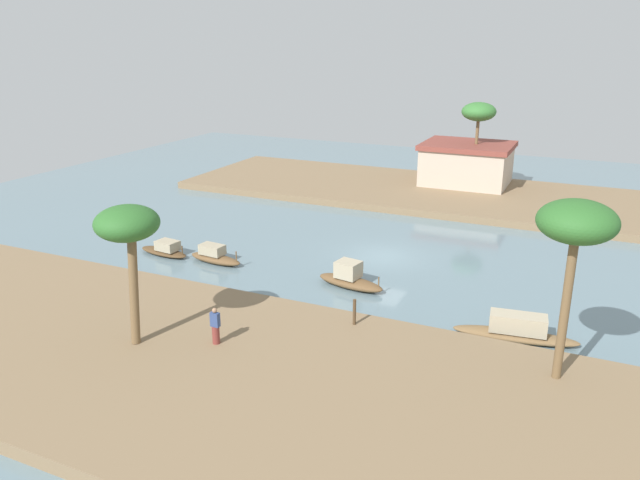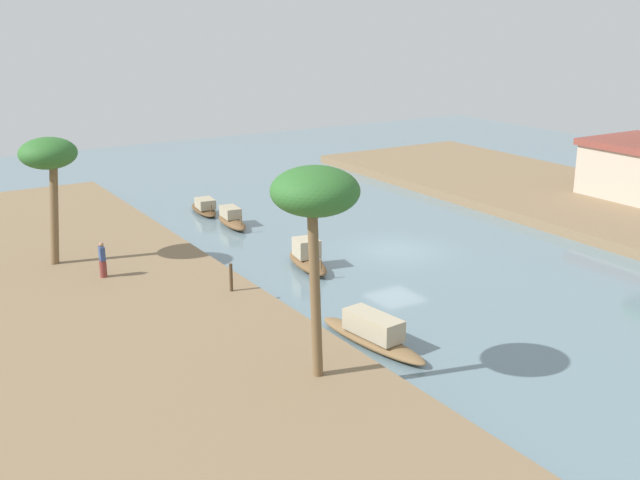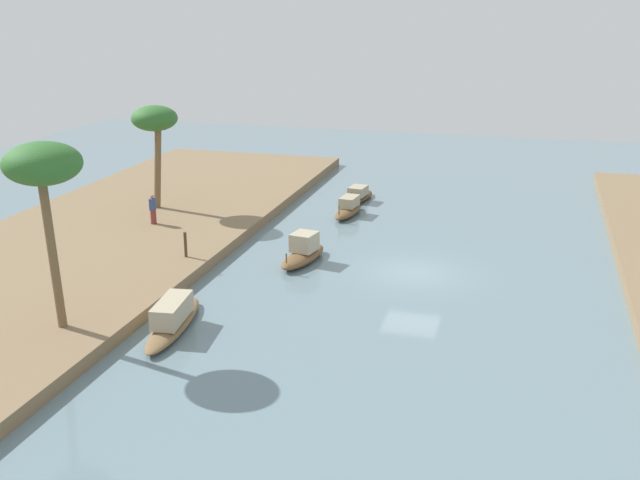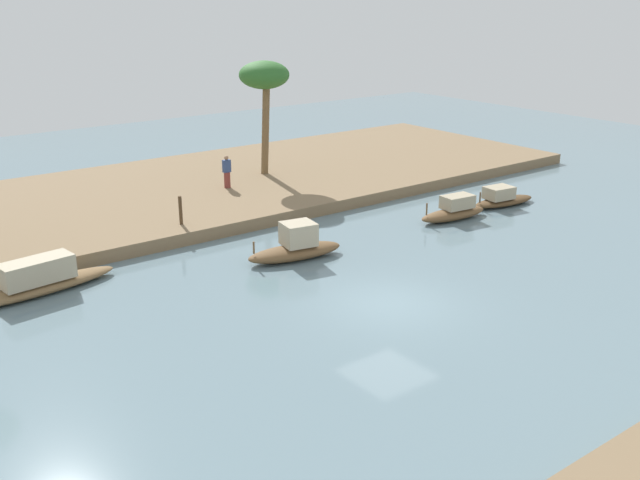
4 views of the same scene
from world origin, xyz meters
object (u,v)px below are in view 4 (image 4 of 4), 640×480
sampan_upstream_small (502,199)px  mooring_post (181,210)px  sampan_downstream_large (296,247)px  sampan_foreground (454,211)px  person_on_near_bank (227,173)px  sampan_open_hull (39,280)px  palm_tree_left_near (264,78)px

sampan_upstream_small → mooring_post: mooring_post is taller
sampan_downstream_large → mooring_post: 5.41m
sampan_foreground → person_on_near_bank: bearing=-50.1°
sampan_downstream_large → mooring_post: mooring_post is taller
sampan_upstream_small → person_on_near_bank: size_ratio=2.26×
sampan_foreground → mooring_post: bearing=-19.9°
sampan_open_hull → person_on_near_bank: 12.60m
sampan_open_hull → sampan_downstream_large: bearing=156.9°
sampan_open_hull → person_on_near_bank: bearing=-156.7°
sampan_foreground → palm_tree_left_near: size_ratio=0.62×
person_on_near_bank → sampan_upstream_small: bearing=140.3°
sampan_downstream_large → mooring_post: (2.18, -4.91, 0.63)m
person_on_near_bank → sampan_foreground: bearing=127.5°
sampan_downstream_large → person_on_near_bank: size_ratio=2.49×
person_on_near_bank → palm_tree_left_near: bearing=-155.9°
sampan_open_hull → palm_tree_left_near: (-13.81, -7.52, 4.91)m
sampan_upstream_small → palm_tree_left_near: 12.89m
sampan_foreground → palm_tree_left_near: palm_tree_left_near is taller
sampan_upstream_small → sampan_foreground: 3.38m
mooring_post → palm_tree_left_near: size_ratio=0.20×
sampan_upstream_small → person_on_near_bank: 12.96m
mooring_post → sampan_upstream_small: bearing=160.7°
mooring_post → sampan_downstream_large: bearing=114.0°
sampan_upstream_small → sampan_downstream_large: (11.73, 0.02, 0.14)m
sampan_open_hull → sampan_downstream_large: 8.93m
sampan_open_hull → palm_tree_left_near: 16.47m
person_on_near_bank → mooring_post: 5.91m
sampan_foreground → sampan_open_hull: bearing=-3.0°
sampan_open_hull → sampan_downstream_large: (-8.59, 2.44, 0.03)m
person_on_near_bank → sampan_open_hull: bearing=33.6°
sampan_upstream_small → sampan_downstream_large: sampan_downstream_large is taller
sampan_open_hull → sampan_downstream_large: size_ratio=1.37×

